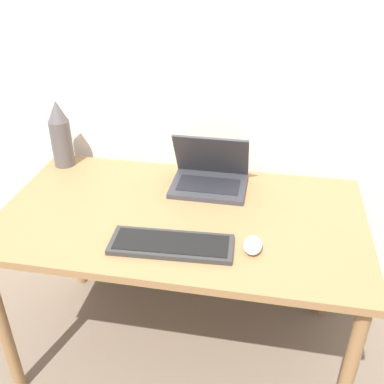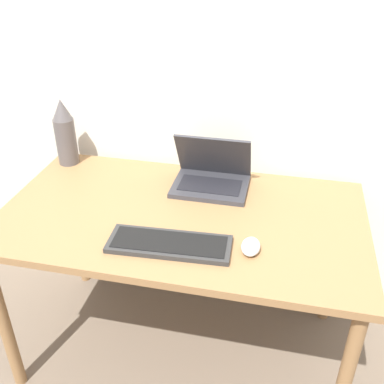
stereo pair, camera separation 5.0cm
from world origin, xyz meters
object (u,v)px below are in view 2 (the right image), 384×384
keyboard (169,244)px  vase (65,133)px  laptop (212,175)px  mouse (251,246)px

keyboard → vase: vase is taller
keyboard → laptop: bearing=81.6°
mouse → laptop: bearing=117.4°
vase → mouse: bearing=-28.0°
laptop → keyboard: size_ratio=0.72×
mouse → vase: size_ratio=0.33×
laptop → mouse: 0.46m
keyboard → mouse: bearing=7.5°
laptop → vase: size_ratio=1.02×
mouse → vase: 1.03m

